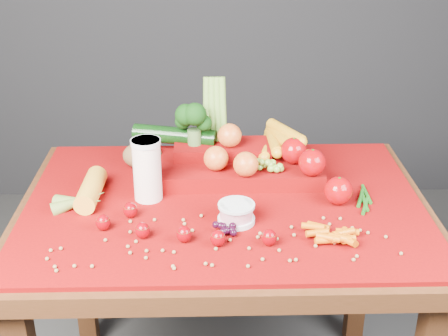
{
  "coord_description": "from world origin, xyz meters",
  "views": [
    {
      "loc": [
        -0.04,
        -1.46,
        1.56
      ],
      "look_at": [
        0.0,
        0.02,
        0.85
      ],
      "focal_mm": 50.0,
      "sensor_mm": 36.0,
      "label": 1
    }
  ],
  "objects_px": {
    "milk_glass": "(147,167)",
    "yogurt_bowl": "(236,212)",
    "table": "(224,235)",
    "produce_mound": "(236,157)"
  },
  "relations": [
    {
      "from": "yogurt_bowl",
      "to": "produce_mound",
      "type": "bearing_deg",
      "value": 87.53
    },
    {
      "from": "table",
      "to": "produce_mound",
      "type": "distance_m",
      "value": 0.23
    },
    {
      "from": "table",
      "to": "milk_glass",
      "type": "relative_size",
      "value": 6.45
    },
    {
      "from": "table",
      "to": "yogurt_bowl",
      "type": "bearing_deg",
      "value": -76.09
    },
    {
      "from": "milk_glass",
      "to": "yogurt_bowl",
      "type": "xyz_separation_m",
      "value": [
        0.23,
        -0.13,
        -0.06
      ]
    },
    {
      "from": "milk_glass",
      "to": "yogurt_bowl",
      "type": "relative_size",
      "value": 1.81
    },
    {
      "from": "table",
      "to": "produce_mound",
      "type": "xyz_separation_m",
      "value": [
        0.04,
        0.16,
        0.17
      ]
    },
    {
      "from": "table",
      "to": "yogurt_bowl",
      "type": "relative_size",
      "value": 11.67
    },
    {
      "from": "yogurt_bowl",
      "to": "produce_mound",
      "type": "height_order",
      "value": "produce_mound"
    },
    {
      "from": "yogurt_bowl",
      "to": "produce_mound",
      "type": "xyz_separation_m",
      "value": [
        0.01,
        0.27,
        0.03
      ]
    }
  ]
}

